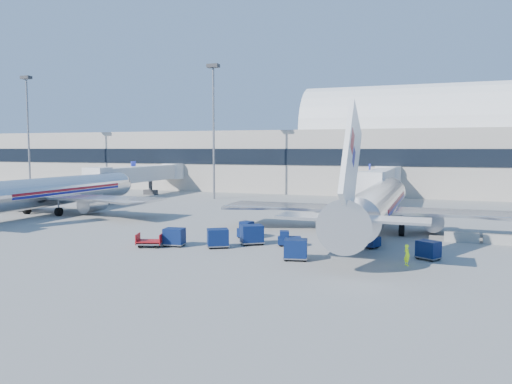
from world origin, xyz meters
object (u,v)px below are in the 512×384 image
at_px(cart_train_b, 218,238).
at_px(tug_left, 249,230).
at_px(barrier_near, 461,237).
at_px(ramp_worker, 407,255).
at_px(jetbridge_near, 381,179).
at_px(tug_lead, 288,239).
at_px(cart_train_c, 174,237).
at_px(airliner_main, 376,204).
at_px(mast_west, 213,111).
at_px(cart_solo_near, 296,249).
at_px(tug_right, 364,238).
at_px(cart_train_a, 252,234).
at_px(barrier_mid, 501,240).
at_px(jetbridge_mid, 144,174).
at_px(mast_far_west, 28,116).
at_px(cart_open_red, 150,242).
at_px(airliner_mid, 48,192).
at_px(cart_solo_far, 428,250).

bearing_deg(cart_train_b, tug_left, 50.15).
height_order(barrier_near, ramp_worker, ramp_worker).
relative_size(jetbridge_near, tug_lead, 12.16).
xyz_separation_m(barrier_near, cart_train_c, (-23.81, -10.74, 0.40)).
bearing_deg(ramp_worker, cart_train_b, 52.17).
relative_size(airliner_main, jetbridge_near, 1.35).
xyz_separation_m(mast_west, ramp_worker, (33.85, -39.25, -14.00)).
bearing_deg(cart_train_b, cart_solo_near, -47.82).
xyz_separation_m(tug_right, cart_train_a, (-9.56, -2.35, 0.19)).
xyz_separation_m(barrier_mid, tug_left, (-22.38, -4.62, 0.31)).
bearing_deg(barrier_near, jetbridge_mid, 151.20).
bearing_deg(tug_right, mast_far_west, -178.75).
bearing_deg(airliner_main, jetbridge_near, 95.22).
bearing_deg(airliner_main, cart_train_b, -133.53).
xyz_separation_m(mast_west, barrier_mid, (41.30, -28.00, -14.34)).
bearing_deg(ramp_worker, airliner_main, -17.87).
xyz_separation_m(mast_far_west, cart_open_red, (52.39, -39.83, -14.37)).
distance_m(tug_left, cart_train_a, 3.37).
bearing_deg(cart_train_b, cart_open_red, 166.39).
bearing_deg(jetbridge_mid, tug_left, -45.09).
height_order(airliner_mid, tug_right, airliner_mid).
xyz_separation_m(jetbridge_mid, tug_lead, (37.97, -35.94, -3.32)).
height_order(mast_far_west, barrier_near, mast_far_west).
height_order(airliner_mid, jetbridge_mid, airliner_mid).
distance_m(airliner_mid, cart_train_c, 29.42).
bearing_deg(ramp_worker, barrier_mid, -67.03).
bearing_deg(cart_open_red, cart_train_a, 9.43).
relative_size(barrier_mid, cart_solo_far, 1.44).
distance_m(airliner_main, mast_west, 41.12).
bearing_deg(ramp_worker, cart_solo_far, -62.17).
height_order(airliner_main, mast_west, mast_west).
xyz_separation_m(mast_west, cart_open_red, (12.39, -39.83, -14.37)).
bearing_deg(mast_far_west, cart_train_a, -30.60).
height_order(jetbridge_mid, ramp_worker, jetbridge_mid).
xyz_separation_m(jetbridge_near, mast_west, (-27.60, -0.81, 10.86)).
height_order(tug_left, cart_solo_far, tug_left).
xyz_separation_m(tug_left, cart_solo_near, (6.78, -7.74, 0.11)).
bearing_deg(mast_west, cart_solo_near, -57.52).
distance_m(tug_lead, cart_open_red, 12.13).
distance_m(tug_right, cart_solo_far, 6.32).
height_order(barrier_near, cart_open_red, barrier_near).
bearing_deg(mast_west, barrier_near, -36.38).
xyz_separation_m(mast_far_west, barrier_near, (78.00, -28.00, -14.34)).
bearing_deg(tug_left, tug_lead, -101.20).
bearing_deg(mast_west, airliner_mid, -115.21).
bearing_deg(cart_solo_far, cart_train_a, -152.32).
xyz_separation_m(barrier_near, cart_train_b, (-19.93, -10.05, 0.43)).
distance_m(airliner_mid, barrier_mid, 53.42).
xyz_separation_m(cart_train_c, cart_open_red, (-1.80, -1.08, -0.43)).
height_order(cart_train_b, cart_solo_near, cart_train_b).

